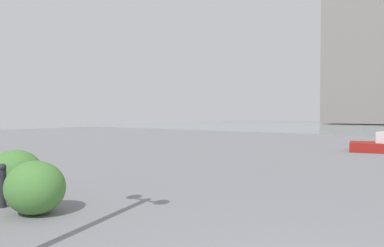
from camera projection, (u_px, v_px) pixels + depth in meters
name	position (u px, v px, depth m)	size (l,w,h in m)	color
bollard_near	(3.00, 184.00, 6.37)	(0.13, 0.13, 0.75)	#232328
shrub_low	(16.00, 174.00, 7.11)	(1.06, 0.96, 0.90)	#477F38
shrub_round	(35.00, 188.00, 5.93)	(1.00, 0.90, 0.85)	#477F38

